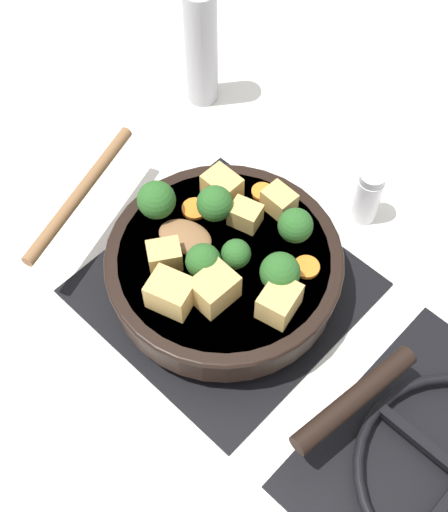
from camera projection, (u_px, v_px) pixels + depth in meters
ground_plane at (224, 289)px, 0.92m from camera, size 2.40×2.40×0.00m
front_burner_grate at (224, 284)px, 0.91m from camera, size 0.31×0.31×0.03m
skillet_pan at (225, 267)px, 0.87m from camera, size 0.29×0.39×0.05m
wooden_spoon at (125, 212)px, 0.88m from camera, size 0.23×0.23×0.02m
tofu_cube_center_large at (245, 215)px, 0.87m from camera, size 0.04×0.04×0.03m
tofu_cube_near_handle at (214, 289)px, 0.81m from camera, size 0.05×0.04×0.04m
tofu_cube_east_chunk at (281, 203)px, 0.88m from camera, size 0.03×0.04×0.03m
tofu_cube_west_chunk at (279, 301)px, 0.80m from camera, size 0.05×0.05×0.04m
tofu_cube_back_piece at (164, 256)px, 0.84m from camera, size 0.05×0.05×0.03m
tofu_cube_front_piece at (222, 187)px, 0.89m from camera, size 0.04×0.04×0.04m
tofu_cube_mid_small at (169, 292)px, 0.81m from camera, size 0.05×0.06×0.04m
broccoli_floret_near_spoon at (156, 200)px, 0.87m from camera, size 0.05×0.05×0.05m
broccoli_floret_center_top at (215, 204)px, 0.86m from camera, size 0.04×0.04×0.05m
broccoli_floret_east_rim at (238, 252)px, 0.83m from camera, size 0.04×0.04×0.04m
broccoli_floret_west_rim at (204, 262)px, 0.82m from camera, size 0.04×0.04×0.05m
broccoli_floret_north_edge at (295, 226)px, 0.85m from camera, size 0.04×0.04×0.05m
broccoli_floret_south_cluster at (280, 272)px, 0.81m from camera, size 0.05×0.05×0.05m
carrot_slice_orange_thin at (262, 192)px, 0.91m from camera, size 0.03×0.03×0.01m
carrot_slice_near_center at (306, 267)px, 0.84m from camera, size 0.03×0.03×0.01m
carrot_slice_edge_slice at (195, 209)px, 0.89m from camera, size 0.03×0.03×0.01m
pepper_mill at (201, 44)px, 1.02m from camera, size 0.05×0.05×0.22m
salt_shaker at (368, 196)px, 0.95m from camera, size 0.04×0.04×0.09m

